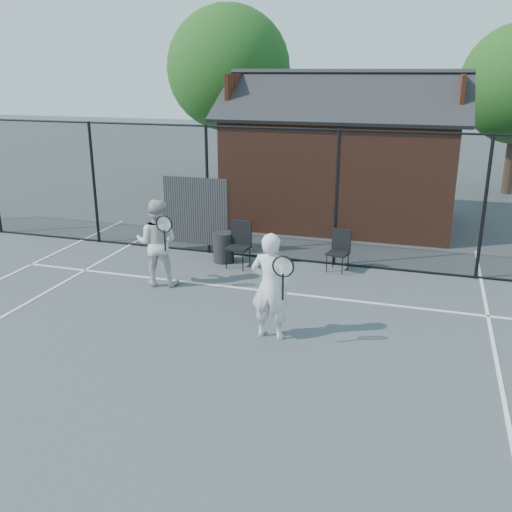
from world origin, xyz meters
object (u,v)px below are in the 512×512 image
(player_back, at_px, (157,243))
(waste_bin, at_px, (224,247))
(player_front, at_px, (270,286))
(chair_left, at_px, (238,246))
(clubhouse, at_px, (343,165))
(chair_right, at_px, (338,252))

(player_back, relative_size, waste_bin, 2.56)
(player_front, height_order, player_back, player_front)
(chair_left, bearing_deg, clubhouse, 76.87)
(player_back, distance_m, chair_right, 3.85)
(chair_right, bearing_deg, clubhouse, 110.46)
(player_back, relative_size, chair_right, 1.98)
(clubhouse, height_order, chair_right, clubhouse)
(clubhouse, bearing_deg, chair_right, -81.63)
(chair_left, distance_m, waste_bin, 0.54)
(clubhouse, xyz_separation_m, waste_bin, (-1.93, -4.52, -1.26))
(clubhouse, bearing_deg, chair_left, -107.33)
(player_front, relative_size, player_back, 1.01)
(player_front, bearing_deg, waste_bin, 121.30)
(clubhouse, relative_size, player_front, 3.68)
(player_back, distance_m, waste_bin, 1.96)
(chair_right, bearing_deg, waste_bin, -165.18)
(player_front, bearing_deg, player_back, 149.48)
(player_front, height_order, waste_bin, player_front)
(player_back, height_order, chair_left, player_back)
(chair_right, xyz_separation_m, waste_bin, (-2.58, -0.12, -0.10))
(player_back, bearing_deg, waste_bin, 65.95)
(waste_bin, bearing_deg, player_front, -58.70)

